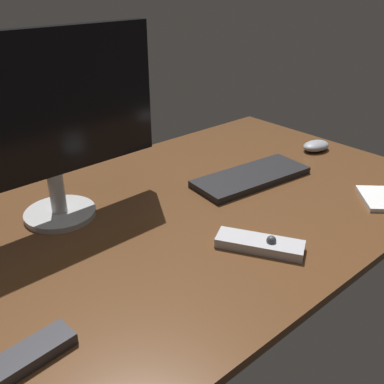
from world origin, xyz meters
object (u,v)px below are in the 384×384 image
object	(u,v)px
keyboard	(251,177)
monitor	(45,117)
media_remote	(260,244)
computer_mouse	(316,146)
tv_remote	(17,362)

from	to	relation	value
keyboard	monitor	bearing A→B (deg)	167.39
keyboard	media_remote	world-z (taller)	media_remote
media_remote	computer_mouse	bearing A→B (deg)	83.63
keyboard	media_remote	distance (cm)	34.31
monitor	media_remote	world-z (taller)	monitor
monitor	media_remote	xyz separation A→B (cm)	(25.89, -41.17, -23.75)
keyboard	computer_mouse	bearing A→B (deg)	8.31
keyboard	media_remote	size ratio (longest dim) A/B	1.81
monitor	media_remote	bearing A→B (deg)	-59.02
keyboard	computer_mouse	distance (cm)	33.34
monitor	computer_mouse	bearing A→B (deg)	-11.74
monitor	keyboard	bearing A→B (deg)	-19.80
tv_remote	media_remote	bearing A→B (deg)	-8.58
keyboard	tv_remote	bearing A→B (deg)	-158.36
media_remote	tv_remote	size ratio (longest dim) A/B	1.07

